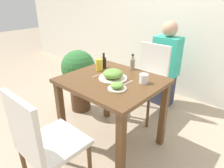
{
  "coord_description": "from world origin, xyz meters",
  "views": [
    {
      "loc": [
        1.14,
        -1.28,
        1.47
      ],
      "look_at": [
        0.0,
        0.0,
        0.7
      ],
      "focal_mm": 32.0,
      "sensor_mm": 36.0,
      "label": 1
    }
  ],
  "objects_px": {
    "food_plate": "(113,75)",
    "potted_plant_left": "(79,74)",
    "condiment_bottle": "(104,62)",
    "drink_cup": "(144,79)",
    "sauce_bottle": "(132,63)",
    "side_plate": "(117,86)",
    "chair_near": "(43,142)",
    "person_figure": "(166,65)",
    "chair_far": "(149,77)",
    "juice_glass": "(99,65)"
  },
  "relations": [
    {
      "from": "juice_glass",
      "to": "person_figure",
      "type": "bearing_deg",
      "value": 77.83
    },
    {
      "from": "chair_far",
      "to": "drink_cup",
      "type": "distance_m",
      "value": 0.75
    },
    {
      "from": "condiment_bottle",
      "to": "person_figure",
      "type": "bearing_deg",
      "value": 76.15
    },
    {
      "from": "condiment_bottle",
      "to": "sauce_bottle",
      "type": "bearing_deg",
      "value": 33.97
    },
    {
      "from": "chair_far",
      "to": "drink_cup",
      "type": "bearing_deg",
      "value": -62.91
    },
    {
      "from": "chair_near",
      "to": "juice_glass",
      "type": "bearing_deg",
      "value": -71.21
    },
    {
      "from": "chair_near",
      "to": "sauce_bottle",
      "type": "xyz_separation_m",
      "value": [
        -0.06,
        1.11,
        0.29
      ]
    },
    {
      "from": "drink_cup",
      "to": "potted_plant_left",
      "type": "bearing_deg",
      "value": 173.69
    },
    {
      "from": "drink_cup",
      "to": "sauce_bottle",
      "type": "bearing_deg",
      "value": 142.66
    },
    {
      "from": "drink_cup",
      "to": "side_plate",
      "type": "bearing_deg",
      "value": -109.62
    },
    {
      "from": "food_plate",
      "to": "drink_cup",
      "type": "bearing_deg",
      "value": 22.78
    },
    {
      "from": "chair_near",
      "to": "sauce_bottle",
      "type": "bearing_deg",
      "value": -87.15
    },
    {
      "from": "drink_cup",
      "to": "person_figure",
      "type": "distance_m",
      "value": 1.08
    },
    {
      "from": "food_plate",
      "to": "side_plate",
      "type": "relative_size",
      "value": 1.69
    },
    {
      "from": "side_plate",
      "to": "sauce_bottle",
      "type": "height_order",
      "value": "sauce_bottle"
    },
    {
      "from": "food_plate",
      "to": "side_plate",
      "type": "bearing_deg",
      "value": -40.17
    },
    {
      "from": "food_plate",
      "to": "drink_cup",
      "type": "distance_m",
      "value": 0.29
    },
    {
      "from": "juice_glass",
      "to": "person_figure",
      "type": "xyz_separation_m",
      "value": [
        0.23,
        1.04,
        -0.23
      ]
    },
    {
      "from": "chair_near",
      "to": "person_figure",
      "type": "bearing_deg",
      "value": -87.96
    },
    {
      "from": "drink_cup",
      "to": "condiment_bottle",
      "type": "relative_size",
      "value": 0.49
    },
    {
      "from": "condiment_bottle",
      "to": "potted_plant_left",
      "type": "height_order",
      "value": "condiment_bottle"
    },
    {
      "from": "sauce_bottle",
      "to": "potted_plant_left",
      "type": "distance_m",
      "value": 0.83
    },
    {
      "from": "condiment_bottle",
      "to": "potted_plant_left",
      "type": "bearing_deg",
      "value": 172.54
    },
    {
      "from": "condiment_bottle",
      "to": "person_figure",
      "type": "distance_m",
      "value": 1.02
    },
    {
      "from": "food_plate",
      "to": "drink_cup",
      "type": "relative_size",
      "value": 3.21
    },
    {
      "from": "potted_plant_left",
      "to": "sauce_bottle",
      "type": "bearing_deg",
      "value": 7.36
    },
    {
      "from": "food_plate",
      "to": "potted_plant_left",
      "type": "xyz_separation_m",
      "value": [
        -0.8,
        0.23,
        -0.26
      ]
    },
    {
      "from": "food_plate",
      "to": "juice_glass",
      "type": "height_order",
      "value": "juice_glass"
    },
    {
      "from": "chair_far",
      "to": "food_plate",
      "type": "xyz_separation_m",
      "value": [
        0.06,
        -0.74,
        0.26
      ]
    },
    {
      "from": "condiment_bottle",
      "to": "juice_glass",
      "type": "bearing_deg",
      "value": -81.21
    },
    {
      "from": "drink_cup",
      "to": "sauce_bottle",
      "type": "xyz_separation_m",
      "value": [
        -0.28,
        0.22,
        0.02
      ]
    },
    {
      "from": "side_plate",
      "to": "condiment_bottle",
      "type": "relative_size",
      "value": 0.94
    },
    {
      "from": "chair_near",
      "to": "drink_cup",
      "type": "relative_size",
      "value": 11.02
    },
    {
      "from": "side_plate",
      "to": "condiment_bottle",
      "type": "bearing_deg",
      "value": 145.56
    },
    {
      "from": "drink_cup",
      "to": "person_figure",
      "type": "xyz_separation_m",
      "value": [
        -0.3,
        1.01,
        -0.21
      ]
    },
    {
      "from": "food_plate",
      "to": "person_figure",
      "type": "relative_size",
      "value": 0.23
    },
    {
      "from": "side_plate",
      "to": "potted_plant_left",
      "type": "xyz_separation_m",
      "value": [
        -0.97,
        0.37,
        -0.25
      ]
    },
    {
      "from": "sauce_bottle",
      "to": "potted_plant_left",
      "type": "relative_size",
      "value": 0.2
    },
    {
      "from": "drink_cup",
      "to": "condiment_bottle",
      "type": "xyz_separation_m",
      "value": [
        -0.54,
        0.05,
        0.02
      ]
    },
    {
      "from": "person_figure",
      "to": "sauce_bottle",
      "type": "bearing_deg",
      "value": -89.08
    },
    {
      "from": "sauce_bottle",
      "to": "person_figure",
      "type": "xyz_separation_m",
      "value": [
        -0.01,
        0.8,
        -0.23
      ]
    },
    {
      "from": "side_plate",
      "to": "potted_plant_left",
      "type": "height_order",
      "value": "potted_plant_left"
    },
    {
      "from": "side_plate",
      "to": "person_figure",
      "type": "bearing_deg",
      "value": 99.23
    },
    {
      "from": "chair_near",
      "to": "chair_far",
      "type": "distance_m",
      "value": 1.53
    },
    {
      "from": "juice_glass",
      "to": "potted_plant_left",
      "type": "height_order",
      "value": "juice_glass"
    },
    {
      "from": "chair_far",
      "to": "sauce_bottle",
      "type": "distance_m",
      "value": 0.5
    },
    {
      "from": "sauce_bottle",
      "to": "condiment_bottle",
      "type": "distance_m",
      "value": 0.3
    },
    {
      "from": "condiment_bottle",
      "to": "chair_near",
      "type": "bearing_deg",
      "value": -72.02
    },
    {
      "from": "chair_near",
      "to": "condiment_bottle",
      "type": "distance_m",
      "value": 1.03
    },
    {
      "from": "person_figure",
      "to": "side_plate",
      "type": "bearing_deg",
      "value": -80.77
    }
  ]
}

